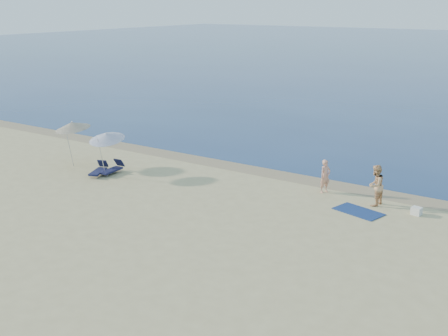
# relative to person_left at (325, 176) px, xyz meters

# --- Properties ---
(wet_sand_strip) EXTENTS (240.00, 1.60, 0.00)m
(wet_sand_strip) POSITION_rel_person_left_xyz_m (-1.98, 1.30, -0.77)
(wet_sand_strip) COLOR #847254
(wet_sand_strip) RESTS_ON ground
(person_left) EXTENTS (0.57, 0.67, 1.55)m
(person_left) POSITION_rel_person_left_xyz_m (0.00, 0.00, 0.00)
(person_left) COLOR tan
(person_left) RESTS_ON ground
(person_right) EXTENTS (0.77, 0.94, 1.80)m
(person_right) POSITION_rel_person_left_xyz_m (2.48, -0.41, 0.13)
(person_right) COLOR tan
(person_right) RESTS_ON ground
(beach_towel) EXTENTS (2.19, 1.57, 0.03)m
(beach_towel) POSITION_rel_person_left_xyz_m (2.22, -1.55, -0.76)
(beach_towel) COLOR navy
(beach_towel) RESTS_ON ground
(white_bag) EXTENTS (0.44, 0.39, 0.33)m
(white_bag) POSITION_rel_person_left_xyz_m (4.33, -0.56, -0.61)
(white_bag) COLOR silver
(white_bag) RESTS_ON ground
(umbrella_near) EXTENTS (1.97, 1.99, 2.36)m
(umbrella_near) POSITION_rel_person_left_xyz_m (-10.27, -3.52, 1.22)
(umbrella_near) COLOR silver
(umbrella_near) RESTS_ON ground
(umbrella_far) EXTENTS (2.47, 2.48, 2.52)m
(umbrella_far) POSITION_rel_person_left_xyz_m (-13.02, -3.26, 1.39)
(umbrella_far) COLOR silver
(umbrella_far) RESTS_ON ground
(lounger_left) EXTENTS (1.01, 1.55, 0.65)m
(lounger_left) POSITION_rel_person_left_xyz_m (-10.68, -3.79, -0.54)
(lounger_left) COLOR #15193B
(lounger_left) RESTS_ON ground
(lounger_right) EXTENTS (0.60, 1.53, 0.66)m
(lounger_right) POSITION_rel_person_left_xyz_m (-10.24, -3.26, -0.54)
(lounger_right) COLOR #141638
(lounger_right) RESTS_ON ground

